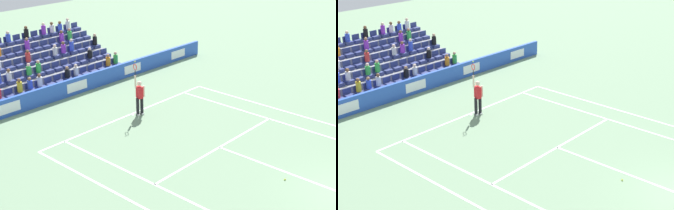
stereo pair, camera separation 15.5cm
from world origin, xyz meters
TOP-DOWN VIEW (x-y plane):
  - line_baseline at (0.00, -11.89)m, footprint 10.97×0.10m
  - line_service at (0.00, -6.40)m, footprint 8.23×0.10m
  - line_centre_service at (0.00, -3.20)m, footprint 0.10×6.40m
  - line_singles_sideline_left at (4.12, -5.95)m, footprint 0.10×11.89m
  - line_singles_sideline_right at (-4.12, -5.95)m, footprint 0.10×11.89m
  - line_doubles_sideline_left at (5.49, -5.95)m, footprint 0.10×11.89m
  - line_doubles_sideline_right at (-5.49, -5.95)m, footprint 0.10×11.89m
  - line_centre_mark at (0.00, -11.79)m, footprint 0.10×0.20m
  - sponsor_barrier at (-0.00, -16.24)m, footprint 21.46×0.22m
  - tennis_player at (-0.25, -11.51)m, footprint 0.51×0.41m
  - stadium_stand at (0.00, -19.80)m, footprint 8.68×4.75m
  - loose_tennis_ball at (0.57, -2.91)m, footprint 0.07×0.07m

SIDE VIEW (x-z plane):
  - line_baseline at x=0.00m, z-range 0.00..0.01m
  - line_service at x=0.00m, z-range 0.00..0.01m
  - line_centre_service at x=0.00m, z-range 0.00..0.01m
  - line_singles_sideline_left at x=4.12m, z-range 0.00..0.01m
  - line_singles_sideline_right at x=-4.12m, z-range 0.00..0.01m
  - line_doubles_sideline_left at x=5.49m, z-range 0.00..0.01m
  - line_doubles_sideline_right at x=-5.49m, z-range 0.00..0.01m
  - line_centre_mark at x=0.00m, z-range 0.00..0.01m
  - loose_tennis_ball at x=0.57m, z-range 0.00..0.07m
  - sponsor_barrier at x=0.00m, z-range 0.00..0.94m
  - stadium_stand at x=0.00m, z-range -0.68..2.35m
  - tennis_player at x=-0.25m, z-range -0.43..2.42m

